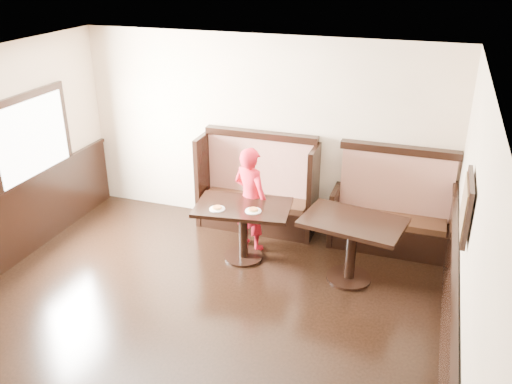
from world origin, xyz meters
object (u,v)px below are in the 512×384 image
at_px(booth_neighbor, 392,216).
at_px(child, 251,199).
at_px(table_neighbor, 352,235).
at_px(table_main, 243,218).
at_px(booth_main, 258,194).

bearing_deg(booth_neighbor, child, -161.04).
bearing_deg(table_neighbor, table_main, -172.55).
bearing_deg(table_main, booth_main, 89.01).
height_order(booth_main, booth_neighbor, same).
bearing_deg(booth_neighbor, table_main, -152.58).
relative_size(booth_neighbor, table_main, 1.25).
distance_m(booth_neighbor, table_neighbor, 1.09).
bearing_deg(table_neighbor, booth_neighbor, 78.61).
relative_size(table_main, table_neighbor, 1.00).
bearing_deg(booth_main, table_main, -83.25).
xyz_separation_m(booth_main, table_main, (0.11, -0.95, 0.07)).
distance_m(table_neighbor, child, 1.50).
height_order(table_neighbor, child, child).
height_order(booth_main, table_neighbor, booth_main).
distance_m(booth_main, table_neighbor, 1.86).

